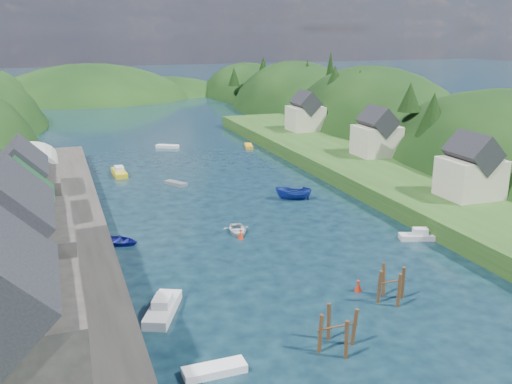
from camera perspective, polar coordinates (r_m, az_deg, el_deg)
name	(u,v)px	position (r m, az deg, el deg)	size (l,w,h in m)	color
ground	(209,180)	(91.13, -4.67, 1.18)	(600.00, 600.00, 0.00)	black
hillside_right	(372,168)	(132.85, 11.52, 2.34)	(36.00, 245.56, 48.00)	black
far_hills	(123,126)	(213.25, -13.12, 6.41)	(103.00, 68.00, 44.00)	black
hill_trees	(188,100)	(103.15, -6.81, 9.13)	(92.16, 151.41, 12.81)	black
quay_left	(52,266)	(59.49, -19.69, -6.95)	(12.00, 110.00, 2.00)	#2D2B28
quayside_buildings	(17,262)	(44.71, -22.76, -6.51)	(8.00, 35.84, 12.90)	#2D2B28
boat_sheds	(30,179)	(76.38, -21.66, 1.25)	(7.00, 21.00, 7.50)	#2D2D30
terrace_right	(380,174)	(91.67, 12.28, 1.72)	(16.00, 120.00, 2.40)	#234719
right_bank_cottages	(371,135)	(99.18, 11.39, 5.59)	(9.00, 59.24, 8.41)	beige
piling_cluster_near	(337,333)	(44.45, 8.13, -13.81)	(3.41, 3.16, 3.68)	#382314
piling_cluster_far	(391,287)	(52.37, 13.36, -9.27)	(2.89, 2.73, 3.69)	#382314
channel_buoy_near	(358,286)	(53.90, 10.18, -9.26)	(0.70, 0.70, 1.10)	#B0230E
channel_buoy_far	(241,235)	(65.68, -1.55, -4.28)	(0.70, 0.70, 1.10)	#B0230E
moored_boats	(238,226)	(68.24, -1.84, -3.46)	(38.17, 94.82, 1.99)	slate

